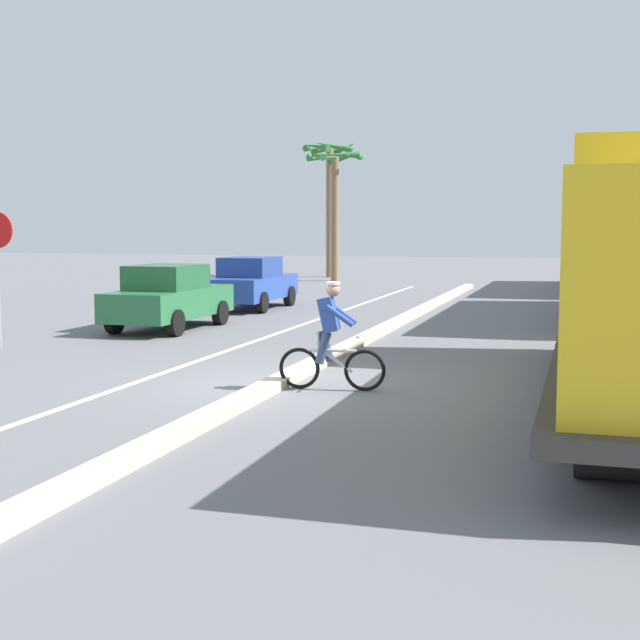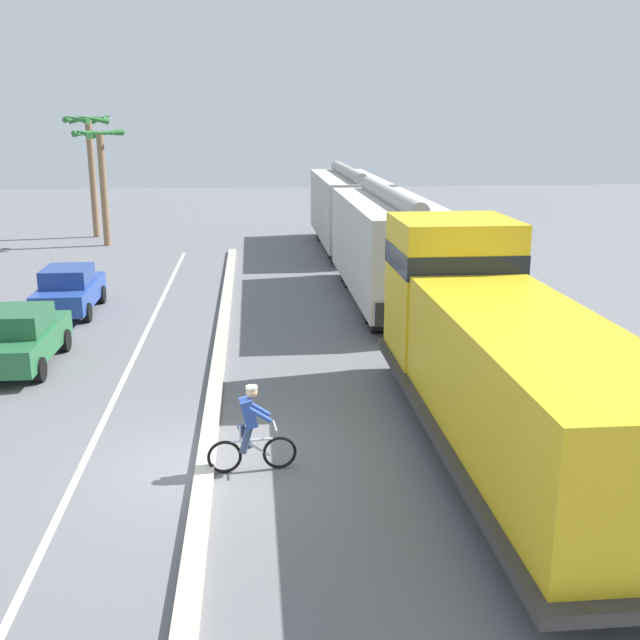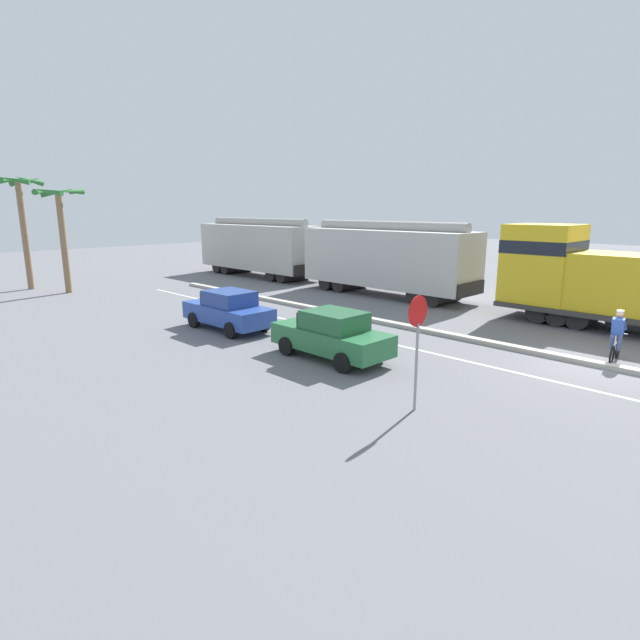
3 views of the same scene
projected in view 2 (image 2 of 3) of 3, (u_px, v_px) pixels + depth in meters
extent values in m
plane|color=slate|center=(206.00, 466.00, 14.48)|extent=(120.00, 120.00, 0.00)
cube|color=#B2AD9E|center=(218.00, 364.00, 20.23)|extent=(0.36, 36.00, 0.16)
cube|color=silver|center=(128.00, 370.00, 20.04)|extent=(0.14, 36.00, 0.01)
cube|color=gold|center=(521.00, 379.00, 13.70)|extent=(2.70, 9.86, 2.40)
cube|color=gold|center=(451.00, 289.00, 18.37)|extent=(2.80, 2.80, 3.50)
cube|color=black|center=(453.00, 258.00, 18.16)|extent=(2.83, 2.83, 0.56)
cube|color=#383533|center=(506.00, 427.00, 14.60)|extent=(3.10, 11.60, 0.20)
cylinder|color=#4C4947|center=(505.00, 434.00, 14.63)|extent=(1.10, 3.00, 1.10)
cylinder|color=black|center=(452.00, 370.00, 18.48)|extent=(2.40, 1.00, 1.00)
cylinder|color=black|center=(461.00, 381.00, 17.71)|extent=(2.40, 1.00, 1.00)
cylinder|color=black|center=(470.00, 393.00, 16.94)|extent=(2.40, 1.00, 1.00)
cylinder|color=black|center=(553.00, 495.00, 12.35)|extent=(2.40, 1.00, 1.00)
cylinder|color=black|center=(573.00, 520.00, 11.58)|extent=(2.40, 1.00, 1.00)
cylinder|color=black|center=(596.00, 549.00, 10.81)|extent=(2.40, 1.00, 1.00)
cube|color=beige|center=(388.00, 244.00, 26.71)|extent=(2.90, 10.40, 3.10)
cylinder|color=#A19F98|center=(389.00, 196.00, 26.26)|extent=(0.60, 9.88, 0.60)
cube|color=black|center=(366.00, 252.00, 32.07)|extent=(2.61, 0.10, 0.70)
cube|color=black|center=(419.00, 314.00, 21.98)|extent=(2.61, 0.10, 0.70)
cylinder|color=black|center=(371.00, 270.00, 30.78)|extent=(2.46, 0.90, 0.90)
cylinder|color=black|center=(375.00, 276.00, 29.73)|extent=(2.46, 0.90, 0.90)
cylinder|color=black|center=(402.00, 309.00, 24.59)|extent=(2.46, 0.90, 0.90)
cylinder|color=black|center=(408.00, 317.00, 23.53)|extent=(2.46, 0.90, 0.90)
cube|color=#B5B3AB|center=(347.00, 207.00, 37.86)|extent=(2.90, 10.40, 3.10)
cylinder|color=#9A9891|center=(348.00, 172.00, 37.41)|extent=(0.60, 9.88, 0.60)
cube|color=black|center=(336.00, 217.00, 43.22)|extent=(2.61, 0.10, 0.70)
cube|color=black|center=(362.00, 248.00, 33.13)|extent=(2.61, 0.10, 0.70)
cylinder|color=black|center=(339.00, 230.00, 41.93)|extent=(2.46, 0.90, 0.90)
cylinder|color=black|center=(341.00, 233.00, 40.87)|extent=(2.46, 0.90, 0.90)
cylinder|color=black|center=(354.00, 249.00, 35.73)|extent=(2.46, 0.90, 0.90)
cylinder|color=black|center=(357.00, 253.00, 34.68)|extent=(2.46, 0.90, 0.90)
cube|color=#286B3D|center=(21.00, 342.00, 20.16)|extent=(1.76, 4.22, 0.70)
cube|color=#225B34|center=(17.00, 321.00, 19.85)|extent=(1.53, 1.92, 0.60)
cube|color=#1E232D|center=(28.00, 313.00, 20.82)|extent=(1.43, 0.14, 0.51)
cylinder|color=black|center=(8.00, 342.00, 21.44)|extent=(0.23, 0.64, 0.64)
cylinder|color=black|center=(65.00, 340.00, 21.57)|extent=(0.23, 0.64, 0.64)
cylinder|color=black|center=(39.00, 370.00, 19.06)|extent=(0.23, 0.64, 0.64)
cube|color=#28479E|center=(70.00, 294.00, 25.74)|extent=(1.72, 4.21, 0.70)
cube|color=navy|center=(67.00, 276.00, 25.42)|extent=(1.51, 1.91, 0.60)
cube|color=#1E232D|center=(74.00, 272.00, 26.40)|extent=(1.43, 0.13, 0.51)
cylinder|color=black|center=(56.00, 295.00, 27.01)|extent=(0.22, 0.64, 0.64)
cylinder|color=black|center=(102.00, 294.00, 27.16)|extent=(0.22, 0.64, 0.64)
cylinder|color=black|center=(37.00, 314.00, 24.50)|extent=(0.22, 0.64, 0.64)
cylinder|color=black|center=(87.00, 312.00, 24.65)|extent=(0.22, 0.64, 0.64)
torus|color=black|center=(280.00, 453.00, 14.32)|extent=(0.66, 0.12, 0.66)
torus|color=black|center=(225.00, 457.00, 14.13)|extent=(0.66, 0.12, 0.66)
cylinder|color=silver|center=(252.00, 440.00, 14.15)|extent=(0.79, 0.12, 0.05)
cylinder|color=silver|center=(257.00, 448.00, 14.21)|extent=(0.48, 0.09, 0.36)
cylinder|color=silver|center=(240.00, 434.00, 14.07)|extent=(0.04, 0.04, 0.30)
cylinder|color=silver|center=(275.00, 426.00, 14.16)|extent=(0.08, 0.48, 0.04)
cylinder|color=#38476B|center=(245.00, 436.00, 14.21)|extent=(0.31, 0.17, 0.52)
cylinder|color=#38476B|center=(246.00, 440.00, 14.02)|extent=(0.28, 0.16, 0.52)
cube|color=#2D4CA5|center=(249.00, 412.00, 13.99)|extent=(0.36, 0.37, 0.57)
sphere|color=tan|center=(252.00, 392.00, 13.90)|extent=(0.22, 0.22, 0.22)
cylinder|color=white|center=(252.00, 387.00, 13.87)|extent=(0.22, 0.22, 0.05)
cylinder|color=#2D4CA5|center=(258.00, 408.00, 14.18)|extent=(0.47, 0.13, 0.36)
cylinder|color=#2D4CA5|center=(260.00, 415.00, 13.87)|extent=(0.47, 0.13, 0.36)
cylinder|color=#846647|center=(93.00, 179.00, 41.52)|extent=(0.36, 0.36, 6.43)
cone|color=#2D7033|center=(105.00, 119.00, 40.82)|extent=(0.49, 1.83, 0.34)
cone|color=#2D7033|center=(101.00, 119.00, 41.37)|extent=(1.60, 1.43, 0.66)
cone|color=#2D7033|center=(85.00, 119.00, 41.45)|extent=(1.83, 0.93, 0.60)
cone|color=#2D7033|center=(72.00, 119.00, 40.75)|extent=(0.67, 1.85, 0.47)
cone|color=#2D7033|center=(76.00, 119.00, 39.89)|extent=(1.72, 1.25, 0.61)
cone|color=#2D7033|center=(91.00, 119.00, 39.90)|extent=(1.81, 1.02, 0.64)
cylinder|color=#846647|center=(104.00, 191.00, 38.75)|extent=(0.36, 0.36, 5.74)
cone|color=#2D7033|center=(117.00, 133.00, 37.96)|extent=(0.53, 1.84, 0.39)
cone|color=#2D7033|center=(108.00, 132.00, 38.84)|extent=(1.84, 0.83, 0.67)
cone|color=#2D7033|center=(87.00, 132.00, 38.44)|extent=(1.35, 1.64, 0.43)
cone|color=#2D7033|center=(82.00, 133.00, 37.43)|extent=(1.31, 1.68, 0.57)
cone|color=#2D7033|center=(105.00, 133.00, 37.27)|extent=(1.73, 1.16, 0.35)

